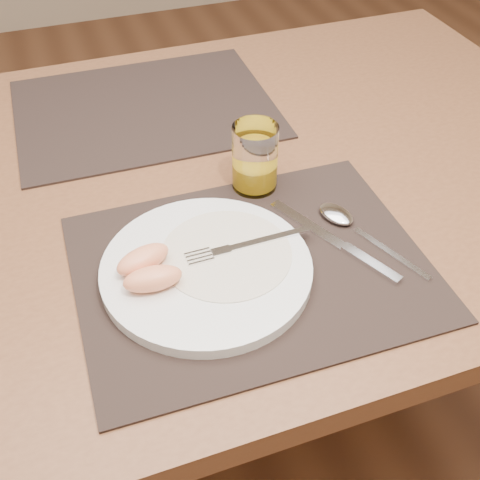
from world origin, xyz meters
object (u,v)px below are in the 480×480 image
at_px(placemat_far, 145,108).
at_px(plate, 207,269).
at_px(spoon, 344,220).
at_px(knife, 343,246).
at_px(juice_glass, 255,161).
at_px(fork, 239,247).
at_px(table, 194,217).
at_px(placemat_near, 251,267).

xyz_separation_m(placemat_far, plate, (-0.02, -0.43, 0.01)).
xyz_separation_m(plate, spoon, (0.21, 0.03, -0.00)).
height_order(knife, juice_glass, juice_glass).
xyz_separation_m(fork, juice_glass, (0.07, 0.14, 0.03)).
height_order(table, placemat_far, placemat_far).
distance_m(table, fork, 0.22).
distance_m(placemat_near, placemat_far, 0.44).
relative_size(plate, spoon, 1.45).
distance_m(placemat_near, spoon, 0.16).
height_order(plate, juice_glass, juice_glass).
xyz_separation_m(placemat_near, plate, (-0.06, 0.01, 0.01)).
height_order(placemat_near, plate, plate).
distance_m(placemat_near, knife, 0.13).
xyz_separation_m(plate, juice_glass, (0.12, 0.15, 0.04)).
relative_size(table, placemat_near, 3.11).
bearing_deg(placemat_near, placemat_far, 95.21).
xyz_separation_m(knife, spoon, (0.02, 0.05, 0.00)).
bearing_deg(juice_glass, plate, -128.78).
bearing_deg(table, placemat_near, -85.25).
xyz_separation_m(placemat_far, knife, (0.17, -0.45, 0.00)).
bearing_deg(knife, spoon, 62.75).
height_order(table, knife, knife).
distance_m(placemat_near, juice_glass, 0.18).
distance_m(knife, spoon, 0.05).
relative_size(plate, juice_glass, 2.66).
height_order(placemat_far, knife, knife).
relative_size(plate, knife, 1.30).
height_order(table, plate, plate).
bearing_deg(knife, plate, 175.12).
bearing_deg(plate, placemat_near, -6.39).
bearing_deg(juice_glass, spoon, -54.48).
bearing_deg(fork, juice_glass, 61.82).
height_order(plate, spoon, plate).
relative_size(placemat_far, knife, 2.17).
xyz_separation_m(table, placemat_far, (-0.02, 0.22, 0.09)).
relative_size(placemat_near, fork, 2.58).
xyz_separation_m(plate, knife, (0.19, -0.02, -0.01)).
xyz_separation_m(knife, juice_glass, (-0.06, 0.17, 0.04)).
bearing_deg(spoon, fork, -174.62).
distance_m(plate, fork, 0.05).
distance_m(table, placemat_near, 0.24).
bearing_deg(juice_glass, placemat_far, 110.47).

